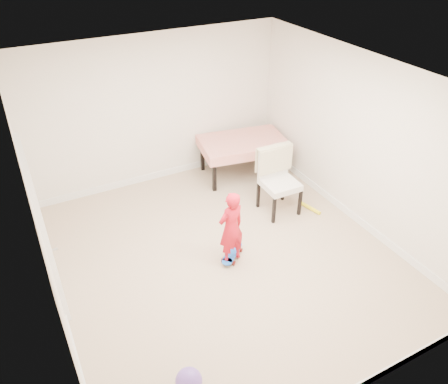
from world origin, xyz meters
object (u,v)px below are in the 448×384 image
balloon (189,381)px  dining_chair (280,182)px  dining_table (243,157)px  skateboard (232,254)px  child (231,230)px

balloon → dining_chair: bearing=41.0°
dining_table → dining_chair: bearing=-83.2°
balloon → dining_table: bearing=53.2°
dining_chair → skateboard: dining_chair is taller
child → skateboard: bearing=-141.0°
dining_chair → balloon: dining_chair is taller
skateboard → child: bearing=-171.4°
dining_table → dining_chair: 1.32m
dining_table → skateboard: (-1.28, -1.95, -0.31)m
dining_chair → child: size_ratio=0.98×
dining_table → dining_chair: (-0.06, -1.30, 0.19)m
skateboard → balloon: size_ratio=1.95×
dining_table → skateboard: size_ratio=2.77×
skateboard → balloon: balloon is taller
dining_chair → child: child is taller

